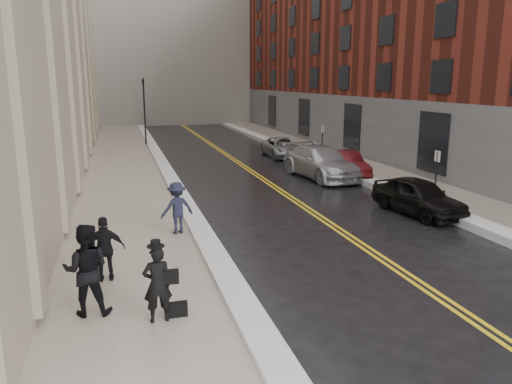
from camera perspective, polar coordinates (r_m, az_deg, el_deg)
ground at (r=11.72m, az=9.82°, el=-13.04°), size 160.00×160.00×0.00m
sidewalk_left at (r=25.98m, az=-14.84°, el=1.22°), size 4.00×64.00×0.15m
sidewalk_right at (r=29.35m, az=12.53°, el=2.63°), size 3.00×64.00×0.15m
lane_stripe_a at (r=26.93m, az=-0.04°, el=1.89°), size 0.12×64.00×0.01m
lane_stripe_b at (r=26.99m, az=0.45°, el=1.91°), size 0.12×64.00×0.01m
snow_ridge_left at (r=26.09m, az=-9.79°, el=1.63°), size 0.70×60.80×0.26m
snow_ridge_right at (r=28.52m, az=9.25°, el=2.63°), size 0.85×60.80×0.30m
building_right at (r=39.53m, az=19.69°, el=17.72°), size 14.00×50.00×18.00m
traffic_signal at (r=39.60m, az=-12.65°, el=9.54°), size 0.18×0.15×5.20m
parking_sign_near at (r=21.85m, az=19.90°, el=2.19°), size 0.06×0.35×2.23m
parking_sign_far at (r=32.27m, az=7.58°, el=6.01°), size 0.06×0.35×2.23m
car_black at (r=20.06m, az=18.04°, el=-0.45°), size 2.20×4.33×1.41m
car_maroon at (r=26.78m, az=10.08°, el=3.14°), size 1.81×4.33×1.39m
car_silver_near at (r=26.51m, az=7.45°, el=3.41°), size 2.95×5.90×1.64m
car_silver_far at (r=33.50m, az=3.09°, el=5.10°), size 2.24×4.64×1.27m
pedestrian_main at (r=10.57m, az=-11.21°, el=-10.30°), size 0.62×0.42×1.63m
pedestrian_a at (r=11.20m, az=-18.83°, el=-8.40°), size 1.05×0.86×2.00m
pedestrian_b at (r=16.39m, az=-9.02°, el=-1.79°), size 1.23×0.91×1.69m
pedestrian_c at (r=12.95m, az=-16.85°, el=-6.24°), size 0.97×0.41×1.64m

